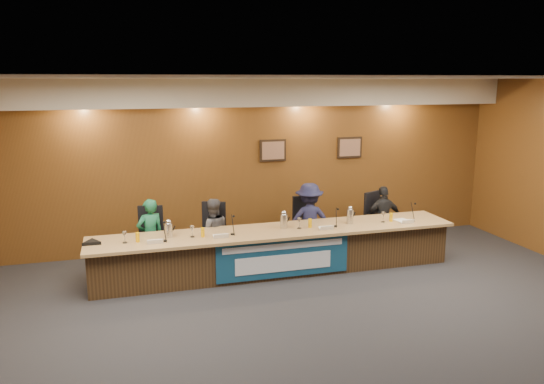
{
  "coord_description": "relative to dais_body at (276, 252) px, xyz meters",
  "views": [
    {
      "loc": [
        -2.43,
        -5.73,
        3.19
      ],
      "look_at": [
        -0.01,
        2.62,
        1.33
      ],
      "focal_mm": 35.0,
      "sensor_mm": 36.0,
      "label": 1
    }
  ],
  "objects": [
    {
      "name": "dais_top",
      "position": [
        0.0,
        -0.05,
        0.38
      ],
      "size": [
        6.1,
        0.95,
        0.05
      ],
      "primitive_type": "cube",
      "color": "#A17B4A",
      "rests_on": "dais_body"
    },
    {
      "name": "office_chair_c",
      "position": [
        0.79,
        0.68,
        0.13
      ],
      "size": [
        0.49,
        0.49,
        0.08
      ],
      "primitive_type": "cube",
      "rotation": [
        0.0,
        0.0,
        -0.03
      ],
      "color": "black",
      "rests_on": "floor"
    },
    {
      "name": "soffit",
      "position": [
        0.0,
        1.35,
        2.6
      ],
      "size": [
        10.0,
        0.5,
        0.5
      ],
      "primitive_type": "cube",
      "color": "beige",
      "rests_on": "wall_back"
    },
    {
      "name": "carafe_mid",
      "position": [
        0.13,
        0.01,
        0.52
      ],
      "size": [
        0.13,
        0.13,
        0.24
      ],
      "primitive_type": "cylinder",
      "color": "silver",
      "rests_on": "dais_top"
    },
    {
      "name": "juice_glass_a",
      "position": [
        -2.24,
        -0.11,
        0.47
      ],
      "size": [
        0.06,
        0.06,
        0.15
      ],
      "primitive_type": "cylinder",
      "color": "#E3A601",
      "rests_on": "dais_top"
    },
    {
      "name": "nameplate_d",
      "position": [
        2.27,
        -0.32,
        0.45
      ],
      "size": [
        0.24,
        0.08,
        0.1
      ],
      "primitive_type": "cube",
      "rotation": [
        0.31,
        0.0,
        0.0
      ],
      "color": "white",
      "rests_on": "dais_top"
    },
    {
      "name": "panelist_c",
      "position": [
        0.79,
        0.58,
        0.34
      ],
      "size": [
        0.96,
        0.65,
        1.37
      ],
      "primitive_type": "imported",
      "rotation": [
        0.0,
        0.0,
        2.97
      ],
      "color": "#161734",
      "rests_on": "floor"
    },
    {
      "name": "banner",
      "position": [
        0.0,
        -0.41,
        0.03
      ],
      "size": [
        2.2,
        0.02,
        0.65
      ],
      "primitive_type": "cube",
      "color": "navy",
      "rests_on": "dais_body"
    },
    {
      "name": "dais_body",
      "position": [
        0.0,
        0.0,
        0.0
      ],
      "size": [
        6.0,
        0.8,
        0.7
      ],
      "primitive_type": "cube",
      "color": "#3B2815",
      "rests_on": "floor"
    },
    {
      "name": "water_glass_c",
      "position": [
        0.37,
        -0.09,
        0.49
      ],
      "size": [
        0.08,
        0.08,
        0.18
      ],
      "primitive_type": "cylinder",
      "color": "silver",
      "rests_on": "dais_top"
    },
    {
      "name": "nameplate_b",
      "position": [
        -0.98,
        -0.28,
        0.45
      ],
      "size": [
        0.24,
        0.08,
        0.1
      ],
      "primitive_type": "cube",
      "rotation": [
        0.31,
        0.0,
        0.0
      ],
      "color": "white",
      "rests_on": "dais_top"
    },
    {
      "name": "microphone_b",
      "position": [
        -0.77,
        -0.13,
        0.41
      ],
      "size": [
        0.07,
        0.07,
        0.02
      ],
      "primitive_type": "cylinder",
      "color": "black",
      "rests_on": "dais_top"
    },
    {
      "name": "wall_back",
      "position": [
        0.0,
        1.6,
        1.25
      ],
      "size": [
        10.0,
        0.04,
        3.2
      ],
      "primitive_type": "cube",
      "color": "#5A3615",
      "rests_on": "floor"
    },
    {
      "name": "carafe_right",
      "position": [
        1.32,
        -0.03,
        0.52
      ],
      "size": [
        0.11,
        0.11,
        0.25
      ],
      "primitive_type": "cylinder",
      "color": "silver",
      "rests_on": "dais_top"
    },
    {
      "name": "floor",
      "position": [
        0.0,
        -2.4,
        -0.35
      ],
      "size": [
        10.0,
        10.0,
        0.0
      ],
      "primitive_type": "plane",
      "color": "black",
      "rests_on": "ground"
    },
    {
      "name": "panelist_b",
      "position": [
        -0.97,
        0.58,
        0.25
      ],
      "size": [
        0.6,
        0.48,
        1.2
      ],
      "primitive_type": "imported",
      "rotation": [
        0.0,
        0.0,
        3.11
      ],
      "color": "#454449",
      "rests_on": "floor"
    },
    {
      "name": "carafe_left",
      "position": [
        -1.76,
        0.02,
        0.51
      ],
      "size": [
        0.13,
        0.13,
        0.23
      ],
      "primitive_type": "cylinder",
      "color": "silver",
      "rests_on": "dais_top"
    },
    {
      "name": "microphone_a",
      "position": [
        -1.84,
        -0.19,
        0.41
      ],
      "size": [
        0.07,
        0.07,
        0.02
      ],
      "primitive_type": "cylinder",
      "color": "black",
      "rests_on": "dais_top"
    },
    {
      "name": "banner_text_lower",
      "position": [
        0.0,
        -0.43,
        -0.05
      ],
      "size": [
        1.6,
        0.01,
        0.28
      ],
      "primitive_type": "cube",
      "color": "silver",
      "rests_on": "banner"
    },
    {
      "name": "office_chair_a",
      "position": [
        -2.02,
        0.68,
        0.13
      ],
      "size": [
        0.55,
        0.55,
        0.08
      ],
      "primitive_type": "cube",
      "rotation": [
        0.0,
        0.0,
        -0.16
      ],
      "color": "black",
      "rests_on": "floor"
    },
    {
      "name": "water_glass_b",
      "position": [
        -1.4,
        -0.08,
        0.49
      ],
      "size": [
        0.08,
        0.08,
        0.18
      ],
      "primitive_type": "cylinder",
      "color": "silver",
      "rests_on": "dais_top"
    },
    {
      "name": "ceiling",
      "position": [
        0.0,
        -2.4,
        2.85
      ],
      "size": [
        10.0,
        8.0,
        0.04
      ],
      "primitive_type": "cube",
      "color": "silver",
      "rests_on": "wall_back"
    },
    {
      "name": "wall_photo_left",
      "position": [
        0.4,
        1.57,
        1.5
      ],
      "size": [
        0.52,
        0.04,
        0.42
      ],
      "primitive_type": "cube",
      "color": "black",
      "rests_on": "wall_back"
    },
    {
      "name": "panelist_d",
      "position": [
        2.28,
        0.58,
        0.27
      ],
      "size": [
        0.75,
        0.37,
        1.23
      ],
      "primitive_type": "imported",
      "rotation": [
        0.0,
        0.0,
        3.04
      ],
      "color": "black",
      "rests_on": "floor"
    },
    {
      "name": "nameplate_a",
      "position": [
        -1.99,
        -0.29,
        0.45
      ],
      "size": [
        0.24,
        0.08,
        0.1
      ],
      "primitive_type": "cube",
      "rotation": [
        0.31,
        0.0,
        0.0
      ],
      "color": "white",
      "rests_on": "dais_top"
    },
    {
      "name": "water_glass_d",
      "position": [
        1.91,
        -0.12,
        0.49
      ],
      "size": [
        0.08,
        0.08,
        0.18
      ],
      "primitive_type": "cylinder",
      "color": "silver",
      "rests_on": "dais_top"
    },
    {
      "name": "microphone_d",
      "position": [
        2.43,
        -0.16,
        0.41
      ],
      "size": [
        0.07,
        0.07,
        0.02
      ],
      "primitive_type": "cylinder",
      "color": "black",
      "rests_on": "dais_top"
    },
    {
      "name": "paper_stack",
      "position": [
        2.29,
        -0.13,
        0.4
      ],
      "size": [
        0.26,
        0.33,
        0.01
      ],
      "primitive_type": "cube",
      "rotation": [
        0.0,
        0.0,
        0.14
      ],
      "color": "white",
      "rests_on": "dais_top"
    },
    {
      "name": "juice_glass_c",
      "position": [
        0.57,
        -0.08,
        0.47
      ],
      "size": [
        0.06,
        0.06,
        0.15
      ],
      "primitive_type": "cylinder",
      "color": "#E3A601",
      "rests_on": "dais_top"
    },
    {
      "name": "water_glass_a",
      "position": [
        -2.43,
        -0.11,
        0.49
      ],
      "size": [
        0.08,
        0.08,
        0.18
      ],
      "primitive_type": "cylinder",
      "color": "silver",
      "rests_on": "dais_top"
    },
    {
      "name": "wall_photo_right",
      "position": [
        2.0,
        1.57,
        1.5
      ],
      "size": [
        0.52,
        0.04,
        0.42
      ],
      "primitive_type": "cube",
      "color": "black",
      "rests_on": "wall_back"
    },
    {
      "name": "office_chair_d",
      "position": [
        2.28,
        0.68,
        0.13
      ],
      "size": [
        0.63,
        0.63,
        0.08
      ],
      "primitive_type": "cube",
      "rotation": [
        0.0,
        0.0,
        0.42
      ],
      "color": "black",
      "rests_on": "floor"
    },
    {
      "name": "panelist_a",
      "position": [
        -2.02,
        0.58,
        0.28
      ],
      "size": [
        0.53,
        0.43,
        1.26
      ],
      "primitive_type": "imported",
      "rotation": [
        0.0,
        0.0,
        3.47
      ],
      "color": "#175D3B",
      "rests_on": "floor"
    },
    {
      "name": "office_chair_b",
      "position": [
        -0.97,
        0.68,
        0.13
      ],
      "size": [
        0.63,
        0.63,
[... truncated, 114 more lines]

